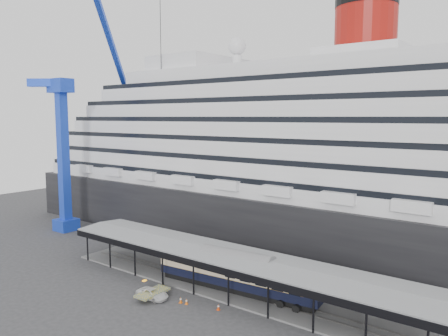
# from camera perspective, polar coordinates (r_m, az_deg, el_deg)

# --- Properties ---
(ground) EXTENTS (200.00, 200.00, 0.00)m
(ground) POSITION_cam_1_polar(r_m,az_deg,el_deg) (58.41, -2.36, -17.10)
(ground) COLOR #313134
(ground) RESTS_ON ground
(cruise_ship) EXTENTS (130.00, 30.00, 43.90)m
(cruise_ship) POSITION_cam_1_polar(r_m,az_deg,el_deg) (80.89, 12.17, 2.85)
(cruise_ship) COLOR black
(cruise_ship) RESTS_ON ground
(platform_canopy) EXTENTS (56.00, 9.18, 5.30)m
(platform_canopy) POSITION_cam_1_polar(r_m,az_deg,el_deg) (61.18, 0.69, -13.58)
(platform_canopy) COLOR slate
(platform_canopy) RESTS_ON ground
(crane_blue) EXTENTS (22.63, 19.19, 47.60)m
(crane_blue) POSITION_cam_1_polar(r_m,az_deg,el_deg) (94.67, -19.74, 4.12)
(crane_blue) COLOR blue
(crane_blue) RESTS_ON ground
(port_truck) EXTENTS (4.62, 2.22, 1.27)m
(port_truck) POSITION_cam_1_polar(r_m,az_deg,el_deg) (59.93, -9.32, -15.89)
(port_truck) COLOR silver
(port_truck) RESTS_ON ground
(pullman_carriage) EXTENTS (24.06, 5.15, 23.45)m
(pullman_carriage) POSITION_cam_1_polar(r_m,az_deg,el_deg) (60.35, 1.66, -13.41)
(pullman_carriage) COLOR black
(pullman_carriage) RESTS_ON ground
(traffic_cone_left) EXTENTS (0.48, 0.48, 0.82)m
(traffic_cone_left) POSITION_cam_1_polar(r_m,az_deg,el_deg) (58.27, -5.68, -16.76)
(traffic_cone_left) COLOR #D95C0C
(traffic_cone_left) RESTS_ON ground
(traffic_cone_mid) EXTENTS (0.51, 0.51, 0.76)m
(traffic_cone_mid) POSITION_cam_1_polar(r_m,az_deg,el_deg) (57.85, -4.92, -16.96)
(traffic_cone_mid) COLOR orange
(traffic_cone_mid) RESTS_ON ground
(traffic_cone_right) EXTENTS (0.47, 0.47, 0.79)m
(traffic_cone_right) POSITION_cam_1_polar(r_m,az_deg,el_deg) (56.13, -0.75, -17.69)
(traffic_cone_right) COLOR #DE3F0C
(traffic_cone_right) RESTS_ON ground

